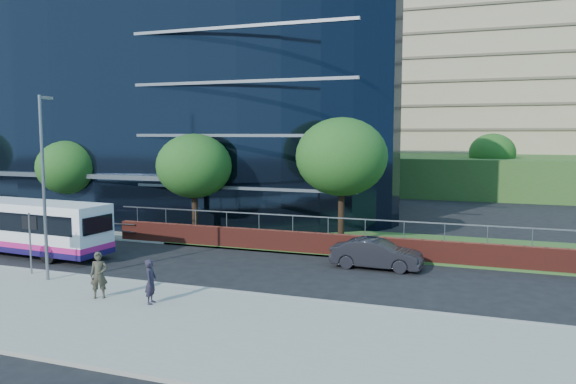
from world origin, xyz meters
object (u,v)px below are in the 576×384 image
at_px(parked_car, 377,254).
at_px(pedestrian_b, 99,275).
at_px(city_bus, 23,226).
at_px(pedestrian, 151,282).
at_px(street_sign, 30,230).
at_px(tree_far_d, 342,157).
at_px(tree_dist_e, 492,153).
at_px(tree_far_b, 68,168).
at_px(tree_far_c, 194,166).
at_px(streetlight_east, 44,182).

distance_m(parked_car, pedestrian_b, 12.82).
relative_size(city_bus, pedestrian, 6.45).
xyz_separation_m(street_sign, tree_far_d, (11.50, 11.59, 3.04)).
relative_size(tree_dist_e, pedestrian, 3.87).
bearing_deg(pedestrian_b, tree_far_b, 104.54).
bearing_deg(parked_car, pedestrian_b, 136.27).
relative_size(tree_far_d, parked_car, 1.70).
bearing_deg(tree_far_b, pedestrian, -40.67).
bearing_deg(tree_far_d, parked_car, -56.97).
distance_m(city_bus, pedestrian, 13.09).
bearing_deg(tree_dist_e, street_sign, -115.12).
distance_m(tree_far_c, pedestrian_b, 13.46).
distance_m(street_sign, parked_car, 16.15).
bearing_deg(tree_far_b, city_bus, -65.54).
xyz_separation_m(street_sign, parked_car, (14.49, 6.98, -1.43)).
relative_size(tree_far_d, pedestrian_b, 4.09).
xyz_separation_m(tree_far_b, pedestrian, (15.22, -13.07, -3.22)).
height_order(tree_far_b, tree_dist_e, tree_dist_e).
height_order(street_sign, streetlight_east, streetlight_east).
relative_size(parked_car, pedestrian_b, 2.40).
bearing_deg(tree_far_c, street_sign, -103.29).
bearing_deg(street_sign, pedestrian_b, -20.97).
relative_size(tree_far_c, pedestrian, 3.87).
distance_m(street_sign, pedestrian_b, 5.92).
xyz_separation_m(tree_dist_e, parked_car, (-5.01, -34.60, -3.82)).
distance_m(tree_far_b, city_bus, 8.64).
distance_m(tree_far_d, tree_dist_e, 31.06).
bearing_deg(tree_dist_e, city_bus, -121.85).
distance_m(tree_far_d, parked_car, 7.08).
height_order(tree_dist_e, pedestrian, tree_dist_e).
height_order(tree_dist_e, parked_car, tree_dist_e).
height_order(tree_dist_e, city_bus, tree_dist_e).
height_order(street_sign, pedestrian_b, street_sign).
relative_size(streetlight_east, city_bus, 0.74).
bearing_deg(tree_far_b, parked_car, -10.57).
bearing_deg(streetlight_east, parked_car, 30.23).
relative_size(tree_far_c, tree_far_d, 0.87).
bearing_deg(streetlight_east, city_bus, 143.15).
relative_size(tree_far_c, tree_dist_e, 1.00).
bearing_deg(tree_dist_e, streetlight_east, -113.11).
height_order(streetlight_east, city_bus, streetlight_east).
relative_size(street_sign, parked_car, 0.64).
distance_m(tree_dist_e, pedestrian_b, 46.01).
xyz_separation_m(tree_far_d, city_bus, (-15.60, -7.98, -3.65)).
relative_size(tree_far_c, streetlight_east, 0.81).
bearing_deg(city_bus, parked_car, 14.35).
distance_m(tree_far_d, pedestrian, 14.70).
relative_size(street_sign, tree_far_c, 0.43).
relative_size(tree_far_b, tree_dist_e, 0.93).
xyz_separation_m(tree_far_c, pedestrian, (5.22, -12.57, -3.54)).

